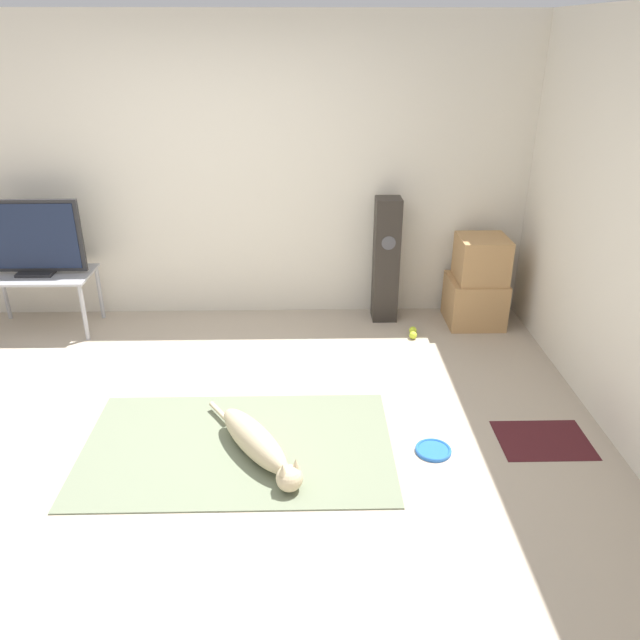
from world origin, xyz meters
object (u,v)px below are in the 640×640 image
Objects in this scene: dog at (258,444)px; floor_speaker at (386,260)px; cardboard_box_upper at (482,259)px; tennis_ball_by_boxes at (413,335)px; tv at (30,238)px; tv_stand at (39,281)px; cardboard_box_lower at (475,301)px; tennis_ball_near_speaker at (413,330)px; frisbee at (433,450)px.

floor_speaker is at bearing 63.93° from dog.
tennis_ball_by_boxes is (-0.61, -0.31, -0.57)m from cardboard_box_upper.
dog is at bearing -43.75° from tv.
tv_stand is at bearing -179.41° from cardboard_box_upper.
floor_speaker is 1.23× the size of tv_stand.
cardboard_box_lower is 0.56× the size of tv.
tennis_ball_by_boxes is at bearing -152.70° from cardboard_box_upper.
dog is 2.65m from cardboard_box_lower.
tennis_ball_near_speaker is at bearing -3.15° from tv_stand.
frisbee is at bearing -87.70° from floor_speaker.
tv is at bearing 175.04° from tennis_ball_by_boxes.
cardboard_box_upper is 3.80m from tv.
cardboard_box_lower is 0.40m from cardboard_box_upper.
tv_stand reaches higher than frisbee.
tv_stand is at bearing -179.18° from cardboard_box_lower.
floor_speaker reaches higher than tennis_ball_by_boxes.
tennis_ball_near_speaker is at bearing -3.20° from tv.
cardboard_box_lower reaches higher than dog.
frisbee is 0.20× the size of floor_speaker.
cardboard_box_lower is at bearing 29.06° from tennis_ball_by_boxes.
tv is at bearing -179.45° from cardboard_box_upper.
tv reaches higher than dog.
dog is 1.93× the size of cardboard_box_lower.
dog reaches higher than frisbee.
cardboard_box_lower is (1.80, 1.95, 0.09)m from dog.
tv_stand is at bearing -176.91° from floor_speaker.
floor_speaker is at bearing 114.95° from tennis_ball_by_boxes.
tv is at bearing 136.25° from dog.
cardboard_box_lower is 0.53× the size of tv_stand.
frisbee is at bearing 2.50° from dog.
dog reaches higher than tennis_ball_near_speaker.
cardboard_box_upper is 6.28× the size of tennis_ball_near_speaker.
cardboard_box_upper is 0.89m from tennis_ball_by_boxes.
tv reaches higher than tv_stand.
frisbee is (1.09, 0.05, -0.10)m from dog.
frisbee is at bearing -94.64° from tennis_ball_near_speaker.
cardboard_box_lower is at bearing 0.82° from tv_stand.
cardboard_box_upper is at bearing 68.90° from frisbee.
tv is (-1.98, 1.90, 0.71)m from dog.
frisbee is 2.08m from floor_speaker.
dog is at bearing -125.42° from tennis_ball_near_speaker.
cardboard_box_upper is at bearing -8.60° from floor_speaker.
frisbee is at bearing -94.42° from tennis_ball_by_boxes.
cardboard_box_lower is 0.87m from floor_speaker.
tv reaches higher than cardboard_box_upper.
floor_speaker is at bearing 3.04° from tv.
tv is (0.00, 0.00, 0.38)m from tv_stand.
tv is at bearing -176.96° from floor_speaker.
cardboard_box_upper is 0.82m from floor_speaker.
tv is at bearing -179.22° from cardboard_box_lower.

